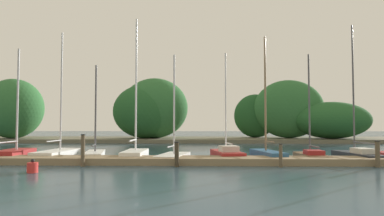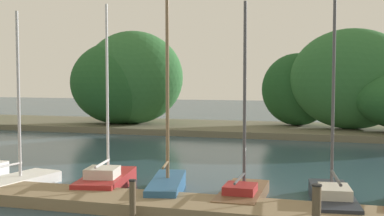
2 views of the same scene
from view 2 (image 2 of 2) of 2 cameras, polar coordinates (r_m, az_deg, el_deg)
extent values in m
cube|color=#847051|center=(15.17, -14.33, -10.25)|extent=(27.56, 1.80, 0.35)
cube|color=#66604C|center=(34.34, 3.43, -2.37)|extent=(55.01, 8.00, 0.40)
ellipsoid|color=#235628|center=(35.58, -8.79, 3.00)|extent=(7.19, 5.67, 6.04)
ellipsoid|color=#2D6633|center=(35.49, -7.06, 3.61)|extent=(7.52, 5.73, 6.79)
ellipsoid|color=#1E4C23|center=(34.71, 12.43, 2.17)|extent=(5.05, 3.60, 5.11)
ellipsoid|color=#2D6633|center=(33.21, 18.42, 3.30)|extent=(7.96, 4.53, 6.61)
cube|color=white|center=(17.70, -20.25, -8.31)|extent=(1.89, 3.33, 0.38)
cube|color=white|center=(18.66, -17.00, -7.69)|extent=(0.85, 0.91, 0.33)
cylinder|color=#B7B7BC|center=(17.50, -19.90, 1.55)|extent=(0.10, 0.10, 5.66)
cylinder|color=#B7B7BC|center=(17.35, -21.15, -6.40)|extent=(0.33, 1.28, 0.07)
cube|color=maroon|center=(16.69, -10.15, -8.65)|extent=(1.85, 3.47, 0.50)
cube|color=maroon|center=(18.09, -8.79, -7.76)|extent=(0.85, 0.93, 0.43)
cube|color=beige|center=(16.22, -10.59, -7.52)|extent=(1.14, 1.14, 0.33)
cylinder|color=silver|center=(16.55, -10.03, 2.17)|extent=(0.09, 0.09, 5.75)
cylinder|color=silver|center=(16.16, -10.61, -6.49)|extent=(0.33, 1.46, 0.08)
cube|color=#285684|center=(15.54, -3.02, -9.44)|extent=(1.61, 3.43, 0.55)
cube|color=#285684|center=(16.99, -2.38, -8.40)|extent=(0.68, 0.92, 0.47)
cylinder|color=#7F6647|center=(15.38, -2.94, 3.87)|extent=(0.11, 0.11, 6.61)
cylinder|color=#7F6647|center=(15.09, -3.17, -6.72)|extent=(0.33, 1.20, 0.08)
cube|color=brown|center=(14.92, 6.02, -10.34)|extent=(1.22, 3.23, 0.38)
cube|color=brown|center=(16.32, 6.95, -9.19)|extent=(0.67, 0.81, 0.32)
cube|color=maroon|center=(14.46, 5.74, -9.52)|extent=(0.91, 0.97, 0.25)
cylinder|color=#4C4C51|center=(14.73, 6.27, 1.47)|extent=(0.10, 0.10, 5.72)
cylinder|color=#4C4C51|center=(14.32, 5.69, -8.28)|extent=(0.08, 1.61, 0.07)
cube|color=#232833|center=(14.81, 16.33, -10.44)|extent=(1.53, 3.91, 0.44)
cube|color=#232833|center=(16.47, 15.64, -9.08)|extent=(0.71, 1.02, 0.38)
cube|color=beige|center=(14.26, 16.58, -9.48)|extent=(0.95, 1.23, 0.29)
cylinder|color=#4C4C51|center=(14.66, 16.48, 4.86)|extent=(0.09, 0.09, 7.39)
cylinder|color=#4C4C51|center=(14.00, 16.70, -7.86)|extent=(0.31, 2.08, 0.08)
cylinder|color=brown|center=(12.87, -7.07, -10.98)|extent=(0.17, 0.17, 1.09)
cylinder|color=black|center=(12.74, -7.09, -8.53)|extent=(0.19, 0.19, 0.04)
cylinder|color=brown|center=(11.97, 14.55, -11.84)|extent=(0.21, 0.21, 1.23)
cylinder|color=black|center=(11.81, 14.60, -8.86)|extent=(0.24, 0.24, 0.04)
camera|label=1|loc=(10.06, -100.77, -10.13)|focal=30.85mm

